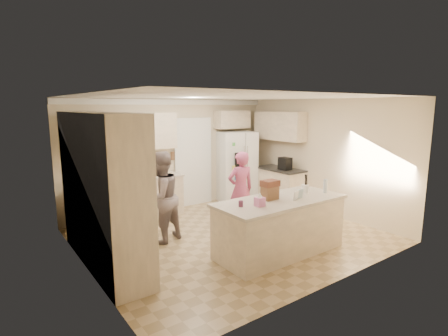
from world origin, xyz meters
TOP-DOWN VIEW (x-y plane):
  - floor at (0.00, 0.00)m, footprint 5.20×4.60m
  - ceiling at (0.00, 0.00)m, footprint 5.20×4.60m
  - wall_back at (0.00, 2.31)m, footprint 5.20×0.02m
  - wall_front at (0.00, -2.31)m, footprint 5.20×0.02m
  - wall_left at (-2.61, 0.00)m, footprint 0.02×4.60m
  - wall_right at (2.61, 0.00)m, footprint 0.02×4.60m
  - crown_back at (0.00, 2.26)m, footprint 5.20×0.08m
  - pantry_bank at (-2.30, 0.20)m, footprint 0.60×2.60m
  - back_base_cab at (-1.15, 2.00)m, footprint 2.20×0.60m
  - back_countertop at (-1.15, 1.99)m, footprint 2.24×0.63m
  - back_upper_cab at (-1.15, 2.12)m, footprint 2.20×0.35m
  - doorway_opening at (0.55, 2.28)m, footprint 0.90×0.06m
  - doorway_casing at (0.55, 2.24)m, footprint 1.02×0.03m
  - wall_frame_upper at (0.02, 2.27)m, footprint 0.15×0.02m
  - wall_frame_lower at (0.02, 2.27)m, footprint 0.15×0.02m
  - refrigerator at (1.64, 1.91)m, footprint 1.04×0.89m
  - fridge_seam at (1.64, 1.56)m, footprint 0.02×0.02m
  - fridge_dispenser at (1.42, 1.55)m, footprint 0.22×0.03m
  - fridge_handle_l at (1.59, 1.54)m, footprint 0.02×0.02m
  - fridge_handle_r at (1.69, 1.54)m, footprint 0.02×0.02m
  - over_fridge_cab at (1.65, 2.12)m, footprint 0.95×0.35m
  - right_base_cab at (2.30, 1.00)m, footprint 0.60×1.20m
  - right_countertop at (2.29, 1.00)m, footprint 0.63×1.24m
  - right_upper_cab at (2.43, 1.20)m, footprint 0.35×1.50m
  - coffee_maker at (2.25, 0.80)m, footprint 0.22×0.28m
  - island_base at (0.20, -1.10)m, footprint 2.20×0.90m
  - island_top at (0.20, -1.10)m, footprint 2.28×0.96m
  - utensil_crock at (0.85, -1.05)m, footprint 0.13×0.13m
  - tissue_box at (-0.35, -1.20)m, footprint 0.13×0.13m
  - tissue_plume at (-0.35, -1.20)m, footprint 0.08×0.08m
  - dollhouse_body at (0.05, -1.00)m, footprint 0.26×0.18m
  - dollhouse_roof at (0.05, -1.00)m, footprint 0.28×0.20m
  - jam_jar at (-0.60, -1.05)m, footprint 0.07×0.07m
  - greeting_card_a at (0.35, -1.30)m, footprint 0.12×0.06m
  - greeting_card_b at (0.50, -1.25)m, footprint 0.12×0.05m
  - water_bottle at (1.15, -1.25)m, footprint 0.07×0.07m
  - shaker_salt at (1.02, -0.88)m, footprint 0.05×0.05m
  - shaker_pepper at (1.09, -0.88)m, footprint 0.05×0.05m
  - teen_boy at (-1.18, 0.51)m, footprint 0.96×0.84m
  - teen_girl at (0.50, 0.33)m, footprint 0.62×0.47m
  - fridge_magnets at (1.64, 1.55)m, footprint 0.76×0.02m

SIDE VIEW (x-z plane):
  - floor at x=0.00m, z-range -0.02..0.00m
  - back_base_cab at x=-1.15m, z-range 0.00..0.88m
  - right_base_cab at x=2.30m, z-range 0.00..0.88m
  - island_base at x=0.20m, z-range 0.00..0.88m
  - teen_girl at x=0.50m, z-range 0.00..1.55m
  - teen_boy at x=-1.18m, z-range 0.00..1.65m
  - back_countertop at x=-1.15m, z-range 0.88..0.92m
  - refrigerator at x=1.64m, z-range 0.00..1.80m
  - fridge_seam at x=1.64m, z-range 0.01..1.79m
  - right_countertop at x=2.29m, z-range 0.88..0.92m
  - island_top at x=0.20m, z-range 0.88..0.93m
  - fridge_magnets at x=1.64m, z-range 0.18..1.62m
  - jam_jar at x=-0.60m, z-range 0.93..1.02m
  - shaker_salt at x=1.02m, z-range 0.93..1.02m
  - shaker_pepper at x=1.09m, z-range 0.93..1.02m
  - tissue_box at x=-0.35m, z-range 0.93..1.07m
  - utensil_crock at x=0.85m, z-range 0.93..1.07m
  - greeting_card_a at x=0.35m, z-range 0.93..1.08m
  - greeting_card_b at x=0.50m, z-range 0.93..1.08m
  - dollhouse_body at x=0.05m, z-range 0.93..1.15m
  - water_bottle at x=1.15m, z-range 0.92..1.17m
  - doorway_opening at x=0.55m, z-range 0.00..2.10m
  - doorway_casing at x=0.55m, z-range -0.06..2.16m
  - fridge_handle_l at x=1.59m, z-range 0.62..1.48m
  - fridge_handle_r at x=1.69m, z-range 0.62..1.48m
  - coffee_maker at x=2.25m, z-range 0.92..1.22m
  - tissue_plume at x=-0.35m, z-range 1.06..1.15m
  - fridge_dispenser at x=1.42m, z-range 0.97..1.32m
  - pantry_bank at x=-2.30m, z-range 0.00..2.35m
  - dollhouse_roof at x=0.05m, z-range 1.15..1.25m
  - wall_frame_lower at x=0.02m, z-range 1.18..1.38m
  - wall_back at x=0.00m, z-range 0.00..2.60m
  - wall_front at x=0.00m, z-range 0.00..2.60m
  - wall_left at x=-2.61m, z-range 0.00..2.60m
  - wall_right at x=2.61m, z-range 0.00..2.60m
  - wall_frame_upper at x=0.02m, z-range 1.45..1.65m
  - back_upper_cab at x=-1.15m, z-range 1.50..2.30m
  - right_upper_cab at x=2.43m, z-range 1.60..2.30m
  - over_fridge_cab at x=1.65m, z-range 1.88..2.33m
  - crown_back at x=0.00m, z-range 2.47..2.59m
  - ceiling at x=0.00m, z-range 2.60..2.62m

